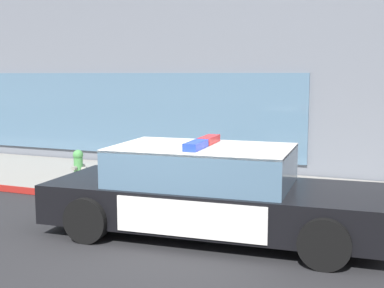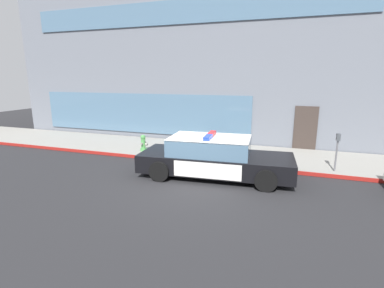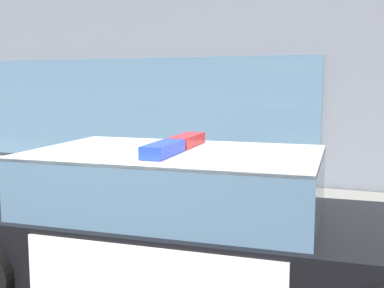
{
  "view_description": "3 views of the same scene",
  "coord_description": "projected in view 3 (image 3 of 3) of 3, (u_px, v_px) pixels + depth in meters",
  "views": [
    {
      "loc": [
        3.32,
        -6.53,
        2.47
      ],
      "look_at": [
        -0.34,
        2.36,
        1.17
      ],
      "focal_mm": 48.29,
      "sensor_mm": 36.0,
      "label": 1
    },
    {
      "loc": [
        2.97,
        -8.43,
        3.37
      ],
      "look_at": [
        -0.29,
        1.16,
        0.99
      ],
      "focal_mm": 26.75,
      "sensor_mm": 36.0,
      "label": 2
    },
    {
      "loc": [
        2.31,
        -3.41,
        2.03
      ],
      "look_at": [
        0.17,
        1.98,
        1.28
      ],
      "focal_mm": 45.05,
      "sensor_mm": 36.0,
      "label": 3
    }
  ],
  "objects": [
    {
      "name": "sidewalk",
      "position": [
        219.0,
        208.0,
        7.52
      ],
      "size": [
        48.0,
        3.41,
        0.15
      ],
      "primitive_type": "cube",
      "color": "gray",
      "rests_on": "ground"
    },
    {
      "name": "police_cruiser",
      "position": [
        191.0,
        223.0,
        4.62
      ],
      "size": [
        5.28,
        2.38,
        1.49
      ],
      "rotation": [
        0.0,
        0.0,
        0.07
      ],
      "color": "black",
      "rests_on": "ground"
    },
    {
      "name": "curb_red_paint",
      "position": [
        175.0,
        241.0,
        5.93
      ],
      "size": [
        28.8,
        0.04,
        0.14
      ],
      "primitive_type": "cube",
      "color": "maroon",
      "rests_on": "ground"
    },
    {
      "name": "fire_hydrant",
      "position": [
        18.0,
        178.0,
        7.69
      ],
      "size": [
        0.34,
        0.39,
        0.73
      ],
      "color": "#4C994C",
      "rests_on": "sidewalk"
    }
  ]
}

